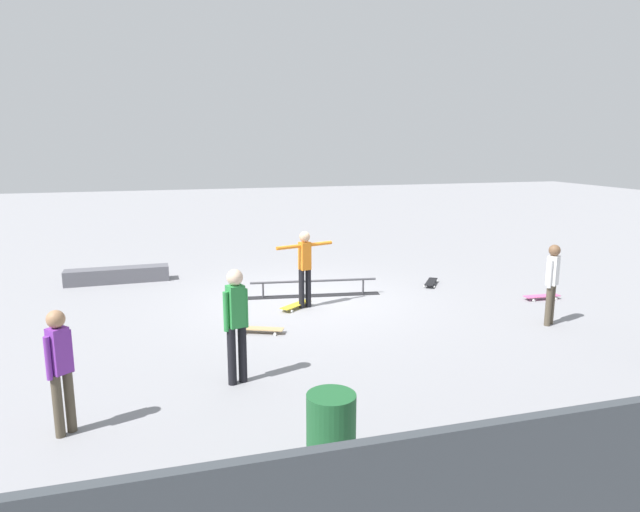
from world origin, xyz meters
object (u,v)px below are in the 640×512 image
at_px(skateboard_main, 296,305).
at_px(trash_bin, 331,437).
at_px(skater_main, 305,264).
at_px(loose_skateboard_natural, 261,329).
at_px(bystander_green_shirt, 236,320).
at_px(loose_skateboard_pink, 542,296).
at_px(bystander_white_shirt, 552,280).
at_px(bystander_purple_shirt, 60,365).
at_px(grind_rail, 314,289).
at_px(loose_skateboard_black, 431,282).
at_px(skate_ledge, 117,275).

bearing_deg(skateboard_main, trash_bin, 42.15).
xyz_separation_m(skater_main, loose_skateboard_natural, (1.15, 1.31, -0.85)).
height_order(bystander_green_shirt, trash_bin, bystander_green_shirt).
relative_size(skateboard_main, trash_bin, 0.82).
bearing_deg(bystander_green_shirt, loose_skateboard_pink, 1.68).
relative_size(skater_main, loose_skateboard_pink, 1.96).
relative_size(bystander_white_shirt, bystander_purple_shirt, 1.01).
height_order(grind_rail, skateboard_main, grind_rail).
height_order(grind_rail, bystander_white_shirt, bystander_white_shirt).
bearing_deg(grind_rail, loose_skateboard_natural, 61.23).
height_order(skater_main, bystander_green_shirt, bystander_green_shirt).
bearing_deg(bystander_purple_shirt, bystander_white_shirt, 151.16).
height_order(bystander_purple_shirt, trash_bin, bystander_purple_shirt).
bearing_deg(loose_skateboard_pink, grind_rail, 162.86).
height_order(bystander_green_shirt, loose_skateboard_pink, bystander_green_shirt).
distance_m(bystander_white_shirt, loose_skateboard_black, 3.47).
bearing_deg(bystander_white_shirt, trash_bin, 0.94).
xyz_separation_m(skater_main, skateboard_main, (0.20, 0.02, -0.85)).
bearing_deg(grind_rail, skateboard_main, 61.27).
relative_size(skateboard_main, loose_skateboard_natural, 0.93).
bearing_deg(skater_main, bystander_green_shirt, -135.13).
xyz_separation_m(bystander_purple_shirt, trash_bin, (-2.70, 1.72, -0.39)).
xyz_separation_m(skate_ledge, loose_skateboard_black, (-7.19, 2.34, -0.11)).
height_order(grind_rail, loose_skateboard_natural, grind_rail).
relative_size(bystander_purple_shirt, loose_skateboard_black, 1.96).
height_order(skateboard_main, bystander_green_shirt, bystander_green_shirt).
height_order(skateboard_main, bystander_white_shirt, bystander_white_shirt).
xyz_separation_m(skateboard_main, loose_skateboard_pink, (-5.27, 0.83, 0.00)).
relative_size(bystander_purple_shirt, bystander_green_shirt, 0.91).
bearing_deg(skate_ledge, loose_skateboard_black, 162.00).
bearing_deg(bystander_green_shirt, bystander_purple_shirt, -175.83).
bearing_deg(loose_skateboard_natural, bystander_white_shirt, 12.51).
relative_size(loose_skateboard_pink, trash_bin, 0.88).
xyz_separation_m(skateboard_main, bystander_white_shirt, (-4.29, 2.32, 0.78)).
bearing_deg(bystander_purple_shirt, skateboard_main, -173.94).
height_order(skate_ledge, loose_skateboard_natural, skate_ledge).
distance_m(bystander_purple_shirt, bystander_green_shirt, 2.30).
relative_size(skate_ledge, skateboard_main, 3.18).
relative_size(bystander_green_shirt, loose_skateboard_black, 2.15).
relative_size(bystander_white_shirt, loose_skateboard_pink, 1.88).
bearing_deg(loose_skateboard_black, skate_ledge, 107.62).
bearing_deg(bystander_white_shirt, grind_rail, -73.14).
bearing_deg(bystander_white_shirt, bystander_purple_shirt, -19.82).
bearing_deg(loose_skateboard_natural, loose_skateboard_pink, 27.81).
height_order(skate_ledge, trash_bin, trash_bin).
xyz_separation_m(loose_skateboard_black, loose_skateboard_natural, (4.51, 2.28, 0.00)).
bearing_deg(loose_skateboard_natural, skate_ledge, 143.78).
xyz_separation_m(bystander_white_shirt, bystander_green_shirt, (5.94, 0.98, 0.07)).
bearing_deg(grind_rail, skate_ledge, -22.82).
bearing_deg(skate_ledge, bystander_purple_shirt, 88.97).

